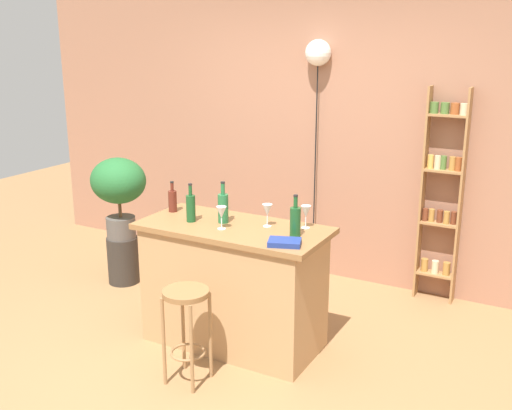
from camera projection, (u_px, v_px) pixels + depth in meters
ground at (213, 360)px, 4.34m from camera, size 12.00×12.00×0.00m
back_wall at (324, 128)px, 5.61m from camera, size 6.40×0.10×2.80m
kitchen_counter at (234, 285)px, 4.47m from camera, size 1.37×0.65×0.92m
bar_stool at (186, 315)px, 3.96m from camera, size 0.30×0.30×0.65m
spice_shelf at (442, 192)px, 5.09m from camera, size 0.33×0.13×1.83m
plant_stool at (123, 260)px, 5.65m from camera, size 0.29×0.29×0.43m
potted_plant at (119, 187)px, 5.46m from camera, size 0.51×0.46×0.74m
bottle_wine_red at (191, 207)px, 4.42m from camera, size 0.07×0.07×0.28m
bottle_vinegar at (295, 221)px, 4.10m from camera, size 0.07×0.07×0.29m
bottle_sauce_amber at (223, 207)px, 4.39m from camera, size 0.08×0.08×0.30m
bottle_spirits_clear at (173, 200)px, 4.67m from camera, size 0.07×0.07×0.24m
wine_glass_left at (221, 213)px, 4.24m from camera, size 0.07×0.07×0.16m
wine_glass_center at (267, 211)px, 4.30m from camera, size 0.07×0.07×0.16m
wine_glass_right at (306, 212)px, 4.26m from camera, size 0.07×0.07×0.16m
cookbook at (285, 242)px, 3.95m from camera, size 0.25×0.21×0.03m
pendant_globe_light at (318, 56)px, 5.35m from camera, size 0.23×0.23×2.19m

